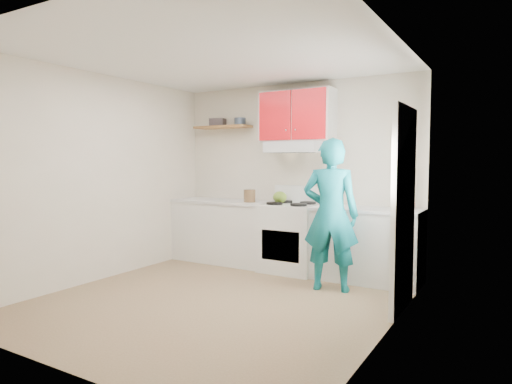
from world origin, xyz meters
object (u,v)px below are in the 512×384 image
Objects in this scene: kettle at (280,197)px; person at (331,215)px; tin at (240,121)px; stove at (291,238)px; crock at (250,197)px.

kettle is 0.11× the size of person.
tin is 0.86× the size of kettle.
kettle is (-0.20, 0.05, 0.54)m from stove.
crock is at bearing -33.07° from person.
kettle is 1.18m from person.
stove is at bearing 3.94° from crock.
person is at bearing -35.95° from stove.
stove is 1.06m from person.
stove is at bearing -9.20° from tin.
tin reaches higher than person.
stove is 1.88m from tin.
person is (1.71, -0.72, -1.20)m from tin.
tin is 1.31m from kettle.
kettle is 0.97× the size of crock.
crock is at bearing -176.06° from stove.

